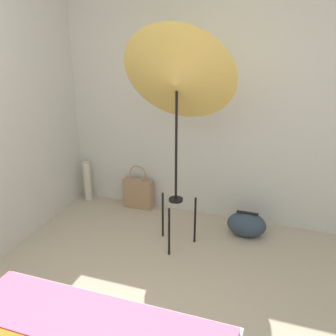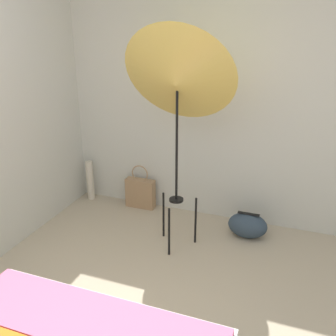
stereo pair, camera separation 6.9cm
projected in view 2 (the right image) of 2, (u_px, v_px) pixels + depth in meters
name	position (u px, v px, depth m)	size (l,w,h in m)	color
wall_back	(211.00, 92.00, 3.77)	(8.00, 0.05, 2.60)	beige
photo_umbrella	(177.00, 81.00, 3.12)	(0.95, 0.60, 1.96)	black
tote_bag	(140.00, 193.00, 4.32)	(0.32, 0.10, 0.49)	#9E7A56
duffel_bag	(248.00, 225.00, 3.75)	(0.37, 0.24, 0.25)	#2D3D4C
paper_roll	(90.00, 180.00, 4.49)	(0.08, 0.08, 0.46)	beige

